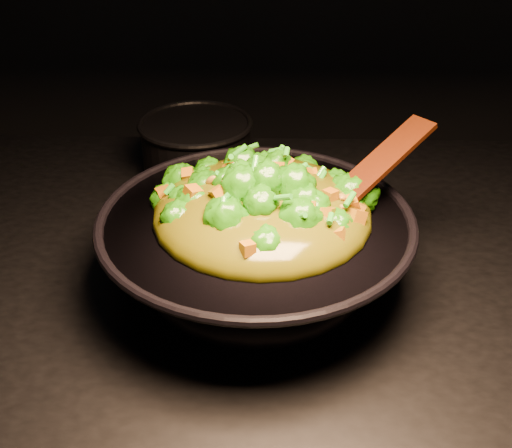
# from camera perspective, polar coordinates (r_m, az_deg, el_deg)

# --- Properties ---
(stovetop) EXTENTS (1.20, 0.90, 0.90)m
(stovetop) POSITION_cam_1_polar(r_m,az_deg,el_deg) (1.41, -0.39, -17.41)
(stovetop) COLOR black
(stovetop) RESTS_ON ground
(wok) EXTENTS (0.50, 0.50, 0.13)m
(wok) POSITION_cam_1_polar(r_m,az_deg,el_deg) (0.98, -0.02, -2.74)
(wok) COLOR black
(wok) RESTS_ON stovetop
(stir_fry) EXTENTS (0.38, 0.38, 0.11)m
(stir_fry) POSITION_cam_1_polar(r_m,az_deg,el_deg) (0.92, 0.56, 3.56)
(stir_fry) COLOR #237408
(stir_fry) RESTS_ON wok
(spatula) EXTENTS (0.24, 0.22, 0.12)m
(spatula) POSITION_cam_1_polar(r_m,az_deg,el_deg) (0.95, 9.21, 3.78)
(spatula) COLOR #371608
(spatula) RESTS_ON wok
(back_pot) EXTENTS (0.22, 0.22, 0.12)m
(back_pot) POSITION_cam_1_polar(r_m,az_deg,el_deg) (1.31, -5.30, 6.62)
(back_pot) COLOR black
(back_pot) RESTS_ON stovetop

